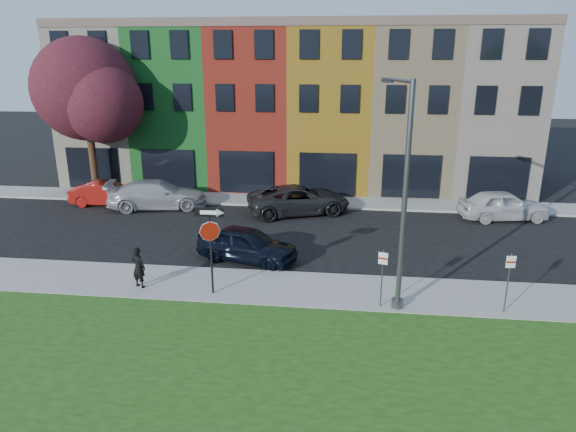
# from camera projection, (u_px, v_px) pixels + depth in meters

# --- Properties ---
(ground) EXTENTS (120.00, 120.00, 0.00)m
(ground) POSITION_uv_depth(u_px,v_px,m) (304.00, 333.00, 16.37)
(ground) COLOR black
(ground) RESTS_ON ground
(sidewalk_near) EXTENTS (40.00, 3.00, 0.12)m
(sidewalk_near) POSITION_uv_depth(u_px,v_px,m) (365.00, 293.00, 18.97)
(sidewalk_near) COLOR gray
(sidewalk_near) RESTS_ON ground
(sidewalk_far) EXTENTS (40.00, 2.40, 0.12)m
(sidewalk_far) POSITION_uv_depth(u_px,v_px,m) (276.00, 200.00, 30.88)
(sidewalk_far) COLOR gray
(sidewalk_far) RESTS_ON ground
(rowhouse_block) EXTENTS (30.00, 10.12, 10.00)m
(rowhouse_block) POSITION_uv_depth(u_px,v_px,m) (295.00, 107.00, 35.19)
(rowhouse_block) COLOR beige
(rowhouse_block) RESTS_ON ground
(stop_sign) EXTENTS (1.05, 0.11, 3.27)m
(stop_sign) POSITION_uv_depth(u_px,v_px,m) (210.00, 233.00, 18.13)
(stop_sign) COLOR black
(stop_sign) RESTS_ON sidewalk_near
(man) EXTENTS (0.83, 0.76, 1.58)m
(man) POSITION_uv_depth(u_px,v_px,m) (138.00, 267.00, 19.10)
(man) COLOR black
(man) RESTS_ON sidewalk_near
(sedan_near) EXTENTS (4.17, 5.32, 1.48)m
(sedan_near) POSITION_uv_depth(u_px,v_px,m) (247.00, 244.00, 21.86)
(sedan_near) COLOR black
(sedan_near) RESTS_ON ground
(parked_car_red) EXTENTS (1.88, 4.33, 1.38)m
(parked_car_red) POSITION_uv_depth(u_px,v_px,m) (107.00, 194.00, 29.95)
(parked_car_red) COLOR maroon
(parked_car_red) RESTS_ON ground
(parked_car_silver) EXTENTS (4.73, 6.56, 1.61)m
(parked_car_silver) POSITION_uv_depth(u_px,v_px,m) (157.00, 194.00, 29.35)
(parked_car_silver) COLOR #A4A4A8
(parked_car_silver) RESTS_ON ground
(parked_car_dark) EXTENTS (6.39, 7.39, 1.57)m
(parked_car_dark) POSITION_uv_depth(u_px,v_px,m) (299.00, 200.00, 28.39)
(parked_car_dark) COLOR black
(parked_car_dark) RESTS_ON ground
(parked_car_white) EXTENTS (3.39, 5.26, 1.58)m
(parked_car_white) POSITION_uv_depth(u_px,v_px,m) (504.00, 205.00, 27.33)
(parked_car_white) COLOR silver
(parked_car_white) RESTS_ON ground
(street_lamp) EXTENTS (1.02, 2.51, 7.67)m
(street_lamp) POSITION_uv_depth(u_px,v_px,m) (402.00, 198.00, 16.82)
(street_lamp) COLOR #4E5053
(street_lamp) RESTS_ON sidewalk_near
(parking_sign_a) EXTENTS (0.31, 0.12, 2.09)m
(parking_sign_a) POSITION_uv_depth(u_px,v_px,m) (382.00, 271.00, 17.44)
(parking_sign_a) COLOR #4E5053
(parking_sign_a) RESTS_ON sidewalk_near
(parking_sign_b) EXTENTS (0.32, 0.10, 2.14)m
(parking_sign_b) POSITION_uv_depth(u_px,v_px,m) (509.00, 276.00, 17.06)
(parking_sign_b) COLOR #4E5053
(parking_sign_b) RESTS_ON sidewalk_near
(tree_purple) EXTENTS (7.22, 6.32, 9.39)m
(tree_purple) POSITION_uv_depth(u_px,v_px,m) (87.00, 92.00, 30.28)
(tree_purple) COLOR black
(tree_purple) RESTS_ON sidewalk_far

